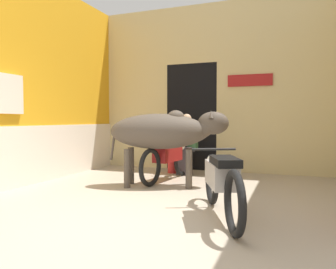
{
  "coord_description": "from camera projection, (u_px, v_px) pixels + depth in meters",
  "views": [
    {
      "loc": [
        1.7,
        -3.14,
        1.16
      ],
      "look_at": [
        -0.18,
        1.83,
        0.91
      ],
      "focal_mm": 35.0,
      "sensor_mm": 36.0,
      "label": 1
    }
  ],
  "objects": [
    {
      "name": "motorcycle_near",
      "position": [
        221.0,
        180.0,
        3.84
      ],
      "size": [
        0.88,
        1.81,
        0.78
      ],
      "color": "black",
      "rests_on": "ground_plane"
    },
    {
      "name": "wall_left_shopfront",
      "position": [
        50.0,
        86.0,
        6.35
      ],
      "size": [
        0.25,
        4.07,
        3.74
      ],
      "color": "orange",
      "rests_on": "ground_plane"
    },
    {
      "name": "shopkeeper_seated",
      "position": [
        186.0,
        143.0,
        6.91
      ],
      "size": [
        0.45,
        0.33,
        1.28
      ],
      "color": "#3D3842",
      "rests_on": "ground_plane"
    },
    {
      "name": "wall_back_with_doorway",
      "position": [
        206.0,
        99.0,
        7.62
      ],
      "size": [
        5.22,
        0.93,
        3.74
      ],
      "color": "#D1BC84",
      "rests_on": "ground_plane"
    },
    {
      "name": "motorcycle_far",
      "position": [
        168.0,
        157.0,
        6.18
      ],
      "size": [
        0.58,
        1.92,
        0.78
      ],
      "color": "black",
      "rests_on": "ground_plane"
    },
    {
      "name": "plastic_stool",
      "position": [
        173.0,
        161.0,
        7.09
      ],
      "size": [
        0.3,
        0.3,
        0.48
      ],
      "color": "red",
      "rests_on": "ground_plane"
    },
    {
      "name": "cow",
      "position": [
        165.0,
        132.0,
        5.64
      ],
      "size": [
        2.1,
        1.1,
        1.33
      ],
      "color": "#4C4238",
      "rests_on": "ground_plane"
    },
    {
      "name": "ground_plane",
      "position": [
        124.0,
        225.0,
        3.59
      ],
      "size": [
        30.0,
        30.0,
        0.0
      ],
      "primitive_type": "plane",
      "color": "tan"
    }
  ]
}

